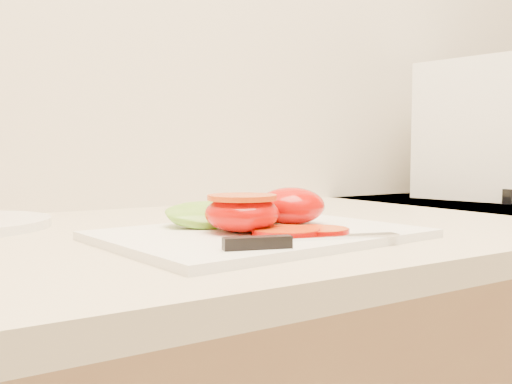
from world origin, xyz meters
TOP-DOWN VIEW (x-y plane):
  - cutting_board at (-0.30, 1.56)m, footprint 0.38×0.29m
  - tomato_half_dome at (-0.24, 1.59)m, footprint 0.09×0.09m
  - tomato_half_cut at (-0.33, 1.56)m, footprint 0.09×0.09m
  - tomato_slice_0 at (-0.30, 1.52)m, footprint 0.07×0.07m
  - tomato_slice_1 at (-0.26, 1.51)m, footprint 0.07×0.07m
  - lettuce_leaf_0 at (-0.33, 1.64)m, footprint 0.14×0.10m
  - lettuce_leaf_1 at (-0.28, 1.64)m, footprint 0.15×0.14m
  - knife at (-0.34, 1.46)m, footprint 0.21×0.06m
  - appliance at (0.44, 1.79)m, footprint 0.24×0.28m

SIDE VIEW (x-z plane):
  - cutting_board at x=-0.30m, z-range 0.93..0.94m
  - tomato_slice_1 at x=-0.26m, z-range 0.94..0.95m
  - tomato_slice_0 at x=-0.30m, z-range 0.94..0.95m
  - knife at x=-0.34m, z-range 0.94..0.95m
  - lettuce_leaf_0 at x=-0.33m, z-range 0.94..0.97m
  - lettuce_leaf_1 at x=-0.28m, z-range 0.94..0.97m
  - tomato_half_cut at x=-0.33m, z-range 0.94..0.99m
  - tomato_half_dome at x=-0.24m, z-range 0.94..0.99m
  - appliance at x=0.44m, z-range 0.93..1.23m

